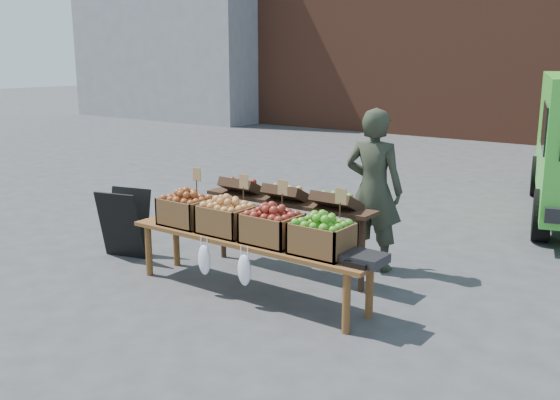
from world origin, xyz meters
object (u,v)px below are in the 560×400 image
Objects in this scene: chalkboard_sign at (124,223)px; crate_russet_pears at (227,219)px; crate_red_apples at (272,228)px; crate_green_apples at (322,239)px; weighing_scale at (365,259)px; vendor at (374,190)px; display_bench at (249,266)px; back_table at (287,226)px; crate_golden_apples at (186,211)px.

crate_russet_pears is (1.63, -0.07, 0.31)m from chalkboard_sign.
crate_red_apples is at bearing -16.58° from chalkboard_sign.
crate_green_apples reaches higher than weighing_scale.
vendor is at bearing 58.50° from crate_russet_pears.
back_table is at bearing 95.48° from display_bench.
crate_golden_apples is at bearing 37.58° from vendor.
crate_russet_pears reaches higher than weighing_scale.
vendor is 1.62m from display_bench.
chalkboard_sign is 1.59× the size of crate_red_apples.
back_table is 4.20× the size of crate_red_apples.
crate_russet_pears and crate_red_apples have the same top height.
crate_red_apples is (1.10, 0.00, 0.00)m from crate_golden_apples.
back_table is at bearing 115.54° from crate_red_apples.
crate_green_apples is at bearing 92.72° from vendor.
crate_golden_apples is at bearing -18.52° from chalkboard_sign.
crate_red_apples is at bearing 70.44° from vendor.
crate_russet_pears is 1.47× the size of weighing_scale.
crate_green_apples is at bearing 0.00° from crate_red_apples.
display_bench is at bearing 60.20° from vendor.
back_table is at bearing 74.04° from crate_russet_pears.
crate_green_apples reaches higher than chalkboard_sign.
vendor is 1.65m from crate_russet_pears.
crate_red_apples is 1.47× the size of weighing_scale.
weighing_scale is at bearing 0.00° from crate_russet_pears.
crate_green_apples is at bearing 0.00° from crate_golden_apples.
back_table reaches higher than weighing_scale.
chalkboard_sign is at bearing 178.48° from crate_green_apples.
crate_green_apples is at bearing -16.20° from chalkboard_sign.
back_table is 0.78× the size of display_bench.
crate_russet_pears is 0.55m from crate_red_apples.
vendor is 3.49× the size of crate_golden_apples.
crate_golden_apples is (-0.82, 0.00, 0.42)m from display_bench.
chalkboard_sign is 1.59× the size of crate_green_apples.
crate_green_apples reaches higher than display_bench.
chalkboard_sign is 1.95m from back_table.
crate_golden_apples and crate_red_apples have the same top height.
display_bench is 5.40× the size of crate_red_apples.
crate_golden_apples is (-1.41, -1.40, -0.16)m from vendor.
display_bench is 0.93m from crate_green_apples.
chalkboard_sign is 2.75m from crate_green_apples.
crate_golden_apples is at bearing -136.39° from back_table.
crate_golden_apples is at bearing 180.00° from crate_russet_pears.
crate_russet_pears is at bearing -105.96° from back_table.
weighing_scale is (1.25, 0.00, 0.33)m from display_bench.
weighing_scale is at bearing 0.00° from crate_golden_apples.
vendor is 2.85m from chalkboard_sign.
crate_green_apples is (1.10, 0.00, 0.00)m from crate_russet_pears.
weighing_scale is (3.15, -0.07, 0.21)m from chalkboard_sign.
crate_golden_apples is 1.65m from crate_green_apples.
crate_russet_pears is at bearing 180.00° from display_bench.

